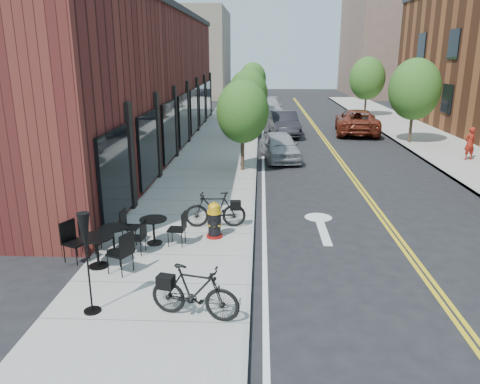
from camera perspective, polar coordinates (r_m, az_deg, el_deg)
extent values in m
plane|color=black|center=(11.69, 1.54, -8.36)|extent=(120.00, 120.00, 0.00)
cube|color=#9E9B93|center=(21.28, -3.36, 3.26)|extent=(4.00, 70.00, 0.12)
cube|color=#441715|center=(25.53, -12.92, 12.89)|extent=(5.00, 28.00, 7.00)
cube|color=#726656|center=(59.18, -5.63, 16.46)|extent=(8.00, 14.00, 10.00)
cube|color=brown|center=(62.66, 17.95, 16.69)|extent=(10.00, 16.00, 12.00)
cylinder|color=#382B1E|center=(20.03, 0.31, 4.98)|extent=(0.16, 0.16, 1.61)
ellipsoid|color=#285C1D|center=(19.76, 0.32, 9.78)|extent=(2.20, 2.20, 2.64)
cylinder|color=#382B1E|center=(27.90, 0.95, 8.31)|extent=(0.16, 0.16, 1.68)
ellipsoid|color=#285C1D|center=(27.71, 0.97, 11.92)|extent=(2.30, 2.30, 2.76)
cylinder|color=#382B1E|center=(35.84, 1.32, 10.04)|extent=(0.16, 0.16, 1.57)
ellipsoid|color=#285C1D|center=(35.70, 1.34, 12.63)|extent=(2.10, 2.10, 2.52)
cylinder|color=#382B1E|center=(43.80, 1.55, 11.29)|extent=(0.16, 0.16, 1.71)
ellipsoid|color=#285C1D|center=(43.67, 1.57, 13.67)|extent=(2.40, 2.40, 2.88)
cylinder|color=#382B1E|center=(28.19, 20.11, 7.55)|extent=(0.16, 0.16, 1.82)
ellipsoid|color=#285C1D|center=(27.98, 20.52, 11.65)|extent=(2.80, 2.80, 3.36)
cylinder|color=#382B1E|center=(39.71, 15.03, 10.29)|extent=(0.16, 0.16, 1.82)
ellipsoid|color=#285C1D|center=(39.57, 15.25, 13.21)|extent=(2.80, 2.80, 3.36)
cylinder|color=maroon|center=(12.81, -3.12, -5.35)|extent=(0.45, 0.45, 0.07)
cylinder|color=black|center=(12.69, -3.14, -3.97)|extent=(0.35, 0.35, 0.66)
cylinder|color=gold|center=(12.58, -3.17, -2.51)|extent=(0.40, 0.40, 0.04)
cylinder|color=gold|center=(12.55, -3.17, -2.13)|extent=(0.34, 0.34, 0.15)
ellipsoid|color=gold|center=(12.52, -3.18, -1.75)|extent=(0.33, 0.33, 0.19)
cylinder|color=gold|center=(12.49, -3.19, -1.32)|extent=(0.06, 0.06, 0.07)
imported|color=black|center=(13.38, -3.03, -2.15)|extent=(1.77, 0.61, 1.05)
imported|color=black|center=(8.95, -5.55, -12.04)|extent=(1.83, 0.90, 1.06)
cylinder|color=black|center=(12.29, -15.05, -7.00)|extent=(0.43, 0.43, 0.03)
cylinder|color=black|center=(12.17, -15.15, -5.65)|extent=(0.06, 0.06, 0.63)
cylinder|color=black|center=(12.05, -15.27, -4.23)|extent=(0.75, 0.75, 0.03)
cylinder|color=black|center=(11.59, -16.83, -8.61)|extent=(0.60, 0.60, 0.03)
cylinder|color=black|center=(11.45, -16.98, -6.98)|extent=(0.08, 0.08, 0.73)
cylinder|color=black|center=(11.31, -17.13, -5.26)|extent=(1.04, 1.04, 0.03)
cylinder|color=black|center=(12.58, -10.38, -6.12)|extent=(0.45, 0.45, 0.03)
cylinder|color=black|center=(12.46, -10.46, -4.74)|extent=(0.06, 0.06, 0.66)
cylinder|color=black|center=(12.35, -10.54, -3.29)|extent=(0.77, 0.77, 0.03)
cylinder|color=black|center=(9.76, -17.54, -13.62)|extent=(0.33, 0.33, 0.04)
cylinder|color=black|center=(9.32, -18.06, -8.39)|extent=(0.04, 0.04, 1.95)
cone|color=black|center=(9.10, -18.39, -5.01)|extent=(0.24, 0.24, 0.86)
imported|color=#9C9DA4|center=(22.62, 4.86, 5.60)|extent=(2.11, 4.13, 1.35)
imported|color=black|center=(29.66, 5.34, 8.31)|extent=(2.00, 4.65, 1.49)
imported|color=#AFAFB4|center=(38.91, 3.51, 10.27)|extent=(2.23, 5.16, 1.48)
imported|color=maroon|center=(31.10, 14.04, 8.34)|extent=(3.28, 5.89, 1.56)
imported|color=maroon|center=(24.52, 26.21, 5.34)|extent=(0.65, 0.52, 1.55)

